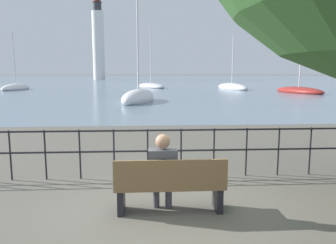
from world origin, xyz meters
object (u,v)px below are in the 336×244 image
Objects in this scene: seated_person_left at (163,169)px; park_bench at (170,186)px; sailboat_4 at (299,91)px; harbor_lighthouse at (98,41)px; sailboat_2 at (16,88)px; sailboat_0 at (232,87)px; sailboat_1 at (138,98)px; sailboat_3 at (151,86)px.

park_bench is at bearing -32.70° from seated_person_left.
harbor_lighthouse reaches higher than sailboat_4.
sailboat_2 reaches higher than seated_person_left.
sailboat_4 is (34.53, -8.93, -0.01)m from sailboat_2.
sailboat_0 reaches higher than park_bench.
park_bench is at bearing -73.00° from sailboat_1.
park_bench is at bearing -81.26° from harbor_lighthouse.
park_bench is 113.83m from harbor_lighthouse.
sailboat_1 reaches higher than sailboat_0.
sailboat_0 is 23.18m from sailboat_1.
sailboat_0 is 10.41m from sailboat_4.
sailboat_1 is 25.38m from sailboat_3.
park_bench is 35.19m from sailboat_4.
seated_person_left is 0.04× the size of harbor_lighthouse.
sailboat_4 reaches higher than seated_person_left.
harbor_lighthouse is at bearing 97.74° from sailboat_4.
harbor_lighthouse reaches higher than sailboat_3.
sailboat_4 is 88.56m from harbor_lighthouse.
sailboat_0 is 12.56m from sailboat_3.
harbor_lighthouse is at bearing 114.02° from sailboat_1.
sailboat_4 reaches higher than park_bench.
sailboat_3 is at bearing 123.30° from sailboat_4.
harbor_lighthouse is at bearing 94.44° from sailboat_2.
sailboat_4 is 0.39× the size of harbor_lighthouse.
seated_person_left is 43.62m from sailboat_2.
seated_person_left is 0.12× the size of sailboat_4.
seated_person_left is 35.18m from sailboat_4.
seated_person_left is 0.16× the size of sailboat_2.
sailboat_0 is 0.80× the size of sailboat_1.
sailboat_0 is at bearing 74.15° from park_bench.
harbor_lighthouse is at bearing 82.41° from sailboat_3.
sailboat_0 is at bearing 73.97° from seated_person_left.
sailboat_2 is (-16.81, 19.58, -0.08)m from sailboat_1.
sailboat_3 reaches higher than sailboat_0.
sailboat_2 is at bearing -90.54° from harbor_lighthouse.
park_bench is 0.18× the size of sailboat_3.
seated_person_left reaches higher than park_bench.
seated_person_left is 20.30m from sailboat_1.
sailboat_2 is 73.03m from harbor_lighthouse.
harbor_lighthouse is (0.68, 71.89, 12.83)m from sailboat_2.
seated_person_left is 0.13× the size of sailboat_3.
sailboat_4 reaches higher than sailboat_0.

